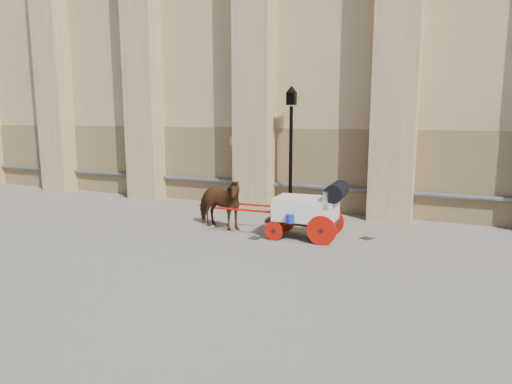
% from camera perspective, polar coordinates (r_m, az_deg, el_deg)
% --- Properties ---
extents(ground, '(90.00, 90.00, 0.00)m').
position_cam_1_polar(ground, '(13.79, -2.65, -5.03)').
color(ground, '#6B6458').
rests_on(ground, ground).
extents(horse, '(2.02, 1.22, 1.60)m').
position_cam_1_polar(horse, '(14.09, -4.71, -1.41)').
color(horse, '#5B3312').
rests_on(horse, ground).
extents(carriage, '(3.83, 1.41, 1.65)m').
position_cam_1_polar(carriage, '(12.97, 6.79, -1.98)').
color(carriage, black).
rests_on(carriage, ground).
extents(street_lamp, '(0.42, 0.42, 4.49)m').
position_cam_1_polar(street_lamp, '(16.31, 4.38, 5.77)').
color(street_lamp, black).
rests_on(street_lamp, ground).
extents(drain_grate_near, '(0.36, 0.36, 0.01)m').
position_cam_1_polar(drain_grate_near, '(13.10, -0.13, -5.78)').
color(drain_grate_near, black).
rests_on(drain_grate_near, ground).
extents(drain_grate_far, '(0.42, 0.42, 0.01)m').
position_cam_1_polar(drain_grate_far, '(13.45, 13.64, -5.64)').
color(drain_grate_far, black).
rests_on(drain_grate_far, ground).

